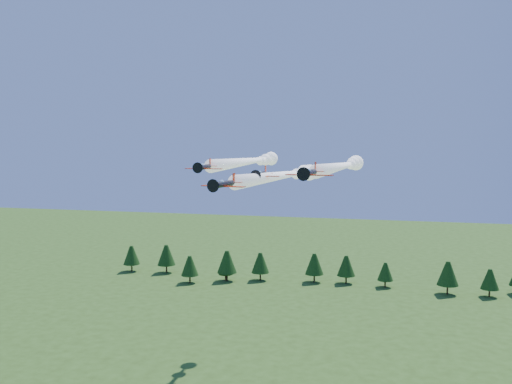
% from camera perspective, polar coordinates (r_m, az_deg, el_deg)
% --- Properties ---
extents(plane_lead, '(12.48, 48.73, 3.70)m').
position_cam_1_polar(plane_lead, '(116.30, 2.80, 1.70)').
color(plane_lead, black).
rests_on(plane_lead, ground).
extents(plane_left, '(6.84, 61.19, 3.70)m').
position_cam_1_polar(plane_left, '(135.93, -0.56, 3.12)').
color(plane_left, black).
rests_on(plane_left, ground).
extents(plane_right, '(10.31, 53.15, 3.70)m').
position_cam_1_polar(plane_right, '(125.24, 8.67, 2.59)').
color(plane_right, black).
rests_on(plane_right, ground).
extents(plane_slot, '(7.07, 7.72, 2.50)m').
position_cam_1_polar(plane_slot, '(105.76, 0.48, 1.78)').
color(plane_slot, black).
rests_on(plane_slot, ground).
extents(treeline, '(168.15, 20.40, 11.70)m').
position_cam_1_polar(treeline, '(215.79, 5.42, -7.39)').
color(treeline, '#382314').
rests_on(treeline, ground).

